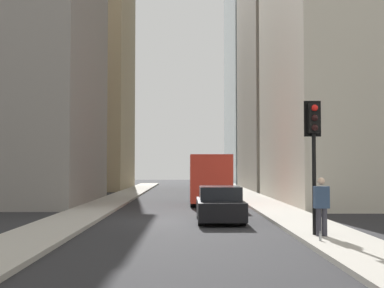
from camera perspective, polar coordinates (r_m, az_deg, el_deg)
name	(u,v)px	position (r m, az deg, el deg)	size (l,w,h in m)	color
ground_plane	(184,222)	(21.67, -0.81, -8.21)	(135.00, 135.00, 0.00)	#262628
sidewalk_right	(72,220)	(22.15, -12.64, -7.85)	(90.00, 2.20, 0.14)	#A8A399
sidewalk_left	(297,220)	(22.10, 11.05, -7.87)	(90.00, 2.20, 0.14)	#A8A399
building_left_midfar	(356,19)	(35.73, 17.01, 12.54)	(15.66, 10.00, 22.68)	beige
building_left_far	(297,27)	(53.64, 11.05, 12.10)	(16.65, 10.00, 31.16)	gray
building_right_far	(78,64)	(54.18, -12.00, 8.30)	(12.38, 10.50, 24.39)	#9E8966
delivery_truck	(209,179)	(31.43, 1.86, -3.74)	(6.46, 2.25, 2.84)	red
sedan_black	(220,205)	(21.44, 2.96, -6.49)	(4.30, 1.78, 1.42)	black
traffic_light_foreground	(314,136)	(16.76, 12.77, 0.87)	(0.43, 0.52, 4.08)	black
pedestrian	(321,204)	(16.48, 13.54, -6.21)	(0.26, 0.44, 1.73)	#33333D
discarded_bottle	(320,237)	(15.53, 13.42, -9.54)	(0.07, 0.07, 0.27)	#999EA3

